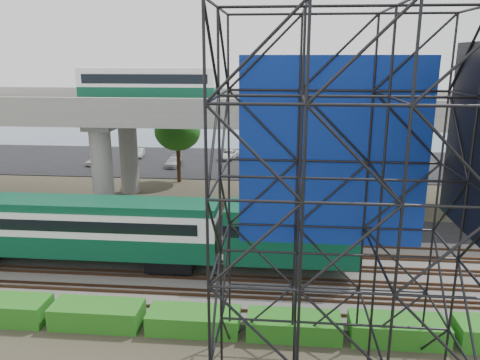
# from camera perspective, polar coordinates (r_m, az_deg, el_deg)

# --- Properties ---
(ground) EXTENTS (140.00, 140.00, 0.00)m
(ground) POSITION_cam_1_polar(r_m,az_deg,el_deg) (28.73, -6.00, -12.97)
(ground) COLOR #474233
(ground) RESTS_ON ground
(ballast_bed) EXTENTS (90.00, 12.00, 0.20)m
(ballast_bed) POSITION_cam_1_polar(r_m,az_deg,el_deg) (30.43, -5.27, -11.06)
(ballast_bed) COLOR slate
(ballast_bed) RESTS_ON ground
(service_road) EXTENTS (90.00, 5.00, 0.08)m
(service_road) POSITION_cam_1_polar(r_m,az_deg,el_deg) (38.17, -2.96, -5.60)
(service_road) COLOR black
(service_road) RESTS_ON ground
(parking_lot) EXTENTS (90.00, 18.00, 0.08)m
(parking_lot) POSITION_cam_1_polar(r_m,az_deg,el_deg) (60.60, 0.19, 2.15)
(parking_lot) COLOR black
(parking_lot) RESTS_ON ground
(harbor_water) EXTENTS (140.00, 40.00, 0.03)m
(harbor_water) POSITION_cam_1_polar(r_m,az_deg,el_deg) (82.14, 1.56, 5.49)
(harbor_water) COLOR #445670
(harbor_water) RESTS_ON ground
(rail_tracks) EXTENTS (90.00, 9.52, 0.16)m
(rail_tracks) POSITION_cam_1_polar(r_m,az_deg,el_deg) (30.35, -5.28, -10.76)
(rail_tracks) COLOR #472D1E
(rail_tracks) RESTS_ON ballast_bed
(commuter_train) EXTENTS (29.30, 3.06, 4.30)m
(commuter_train) POSITION_cam_1_polar(r_m,az_deg,el_deg) (30.96, -16.42, -5.58)
(commuter_train) COLOR black
(commuter_train) RESTS_ON rail_tracks
(overpass) EXTENTS (80.00, 12.00, 12.40)m
(overpass) POSITION_cam_1_polar(r_m,az_deg,el_deg) (41.60, -2.70, 7.72)
(overpass) COLOR #9E9B93
(overpass) RESTS_ON ground
(scaffold_tower) EXTENTS (9.36, 6.36, 15.00)m
(scaffold_tower) POSITION_cam_1_polar(r_m,az_deg,el_deg) (18.03, 11.96, -4.56)
(scaffold_tower) COLOR black
(scaffold_tower) RESTS_ON ground
(hedge_strip) EXTENTS (34.60, 1.80, 1.20)m
(hedge_strip) POSITION_cam_1_polar(r_m,az_deg,el_deg) (24.61, -5.65, -16.59)
(hedge_strip) COLOR #166316
(hedge_strip) RESTS_ON ground
(trees) EXTENTS (40.94, 16.94, 7.69)m
(trees) POSITION_cam_1_polar(r_m,az_deg,el_deg) (42.94, -8.17, 4.24)
(trees) COLOR #382314
(trees) RESTS_ON ground
(suv) EXTENTS (5.38, 3.55, 1.37)m
(suv) POSITION_cam_1_polar(r_m,az_deg,el_deg) (41.60, -20.44, -3.75)
(suv) COLOR black
(suv) RESTS_ON service_road
(parked_cars) EXTENTS (37.79, 9.36, 1.18)m
(parked_cars) POSITION_cam_1_polar(r_m,az_deg,el_deg) (60.01, 1.52, 2.61)
(parked_cars) COLOR silver
(parked_cars) RESTS_ON parking_lot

